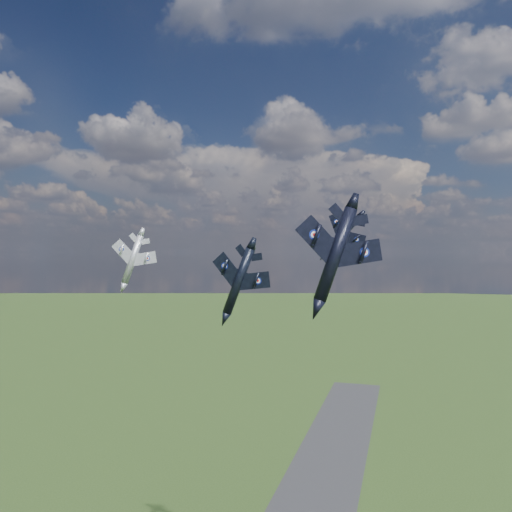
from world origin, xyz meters
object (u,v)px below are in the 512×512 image
(jet_lead_navy, at_px, (239,281))
(jet_right_navy, at_px, (335,254))
(jet_high_navy, at_px, (343,235))
(jet_left_silver, at_px, (133,259))

(jet_lead_navy, bearing_deg, jet_right_navy, -44.77)
(jet_high_navy, bearing_deg, jet_right_navy, -90.56)
(jet_lead_navy, relative_size, jet_right_navy, 1.05)
(jet_right_navy, bearing_deg, jet_high_navy, 77.20)
(jet_right_navy, height_order, jet_high_navy, jet_high_navy)
(jet_lead_navy, xyz_separation_m, jet_right_navy, (17.15, -19.55, 4.10))
(jet_left_silver, bearing_deg, jet_lead_navy, -37.99)
(jet_right_navy, xyz_separation_m, jet_left_silver, (-41.28, 29.86, -1.09))
(jet_high_navy, bearing_deg, jet_left_silver, -160.26)
(jet_lead_navy, height_order, jet_high_navy, jet_high_navy)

